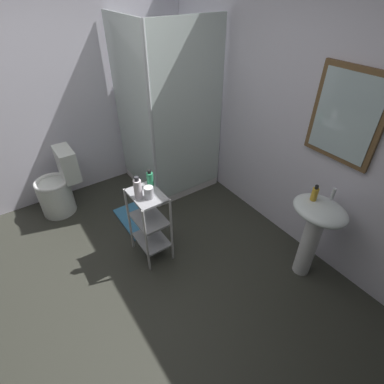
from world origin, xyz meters
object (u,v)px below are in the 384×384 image
pedestal_sink (315,225)px  bath_mat (139,218)px  toilet (59,188)px  storage_cart (149,220)px  body_wash_bottle_green (150,179)px  shower_stall (167,154)px  hand_soap_bottle (315,194)px  lotion_bottle_white (138,188)px  rinse_cup (149,192)px

pedestal_sink → bath_mat: size_ratio=1.35×
toilet → storage_cart: 1.33m
body_wash_bottle_green → shower_stall: bearing=142.4°
pedestal_sink → storage_cart: 1.46m
body_wash_bottle_green → bath_mat: body_wash_bottle_green is taller
shower_stall → hand_soap_bottle: shower_stall is taller
shower_stall → pedestal_sink: bearing=8.9°
toilet → bath_mat: bearing=44.6°
storage_cart → lotion_bottle_white: size_ratio=3.59×
shower_stall → storage_cart: 1.22m
toilet → lotion_bottle_white: (1.20, 0.47, 0.52)m
storage_cart → lotion_bottle_white: (-0.00, -0.07, 0.39)m
shower_stall → toilet: bearing=-101.0°
lotion_bottle_white → rinse_cup: (0.06, 0.07, -0.04)m
pedestal_sink → rinse_cup: (-0.95, -1.06, 0.21)m
shower_stall → rinse_cup: bearing=-36.8°
shower_stall → rinse_cup: size_ratio=18.61×
storage_cart → lotion_bottle_white: bearing=-92.6°
bath_mat → body_wash_bottle_green: bearing=-3.1°
bath_mat → storage_cart: bearing=-11.8°
body_wash_bottle_green → rinse_cup: bearing=-32.0°
toilet → lotion_bottle_white: bearing=21.4°
hand_soap_bottle → pedestal_sink: bearing=10.6°
toilet → bath_mat: size_ratio=1.27×
shower_stall → storage_cart: (0.95, -0.75, -0.03)m
rinse_cup → storage_cart: bearing=-179.9°
storage_cart → hand_soap_bottle: 1.46m
toilet → rinse_cup: 1.45m
pedestal_sink → body_wash_bottle_green: body_wash_bottle_green is taller
rinse_cup → bath_mat: size_ratio=0.18×
storage_cart → rinse_cup: 0.36m
hand_soap_bottle → lotion_bottle_white: 1.45m
toilet → bath_mat: 0.98m
pedestal_sink → rinse_cup: 1.44m
body_wash_bottle_green → bath_mat: 0.93m
shower_stall → lotion_bottle_white: size_ratio=9.71×
hand_soap_bottle → body_wash_bottle_green: size_ratio=0.81×
hand_soap_bottle → lotion_bottle_white: hand_soap_bottle is taller
lotion_bottle_white → bath_mat: 1.00m
toilet → body_wash_bottle_green: body_wash_bottle_green is taller
toilet → rinse_cup: bearing=23.3°
toilet → lotion_bottle_white: 1.39m
lotion_bottle_white → storage_cart: bearing=87.4°
body_wash_bottle_green → lotion_bottle_white: bearing=-62.8°
shower_stall → body_wash_bottle_green: 1.15m
toilet → storage_cart: bearing=24.2°
toilet → hand_soap_bottle: 2.71m
shower_stall → bath_mat: 0.89m
shower_stall → rinse_cup: 1.30m
storage_cart → bath_mat: (-0.54, 0.11, -0.43)m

